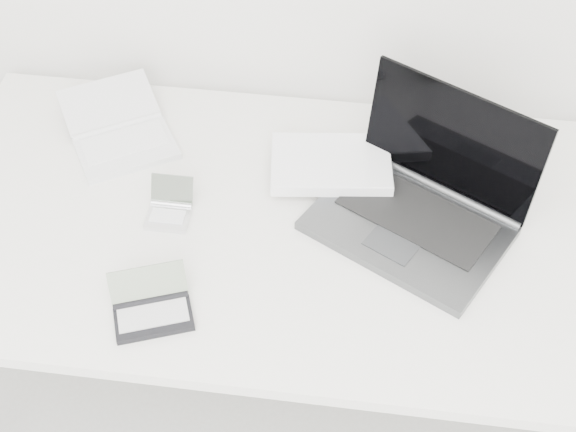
# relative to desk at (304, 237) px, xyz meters

# --- Properties ---
(desk) EXTENTS (1.60, 0.80, 0.73)m
(desk) POSITION_rel_desk_xyz_m (0.00, 0.00, 0.00)
(desk) COLOR white
(desk) RESTS_ON ground
(laptop_large) EXTENTS (0.56, 0.45, 0.26)m
(laptop_large) POSITION_rel_desk_xyz_m (0.18, 0.07, 0.09)
(laptop_large) COLOR #4F5154
(laptop_large) RESTS_ON desk
(netbook_open_white) EXTENTS (0.33, 0.35, 0.06)m
(netbook_open_white) POSITION_rel_desk_xyz_m (-0.45, 0.20, 0.06)
(netbook_open_white) COLOR white
(netbook_open_white) RESTS_ON desk
(pda_silver) EXTENTS (0.09, 0.10, 0.07)m
(pda_silver) POSITION_rel_desk_xyz_m (-0.28, -0.02, 0.06)
(pda_silver) COLOR silver
(pda_silver) RESTS_ON desk
(palmtop_charcoal) EXTENTS (0.18, 0.16, 0.07)m
(palmtop_charcoal) POSITION_rel_desk_xyz_m (-0.26, -0.27, 0.06)
(palmtop_charcoal) COLOR black
(palmtop_charcoal) RESTS_ON desk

